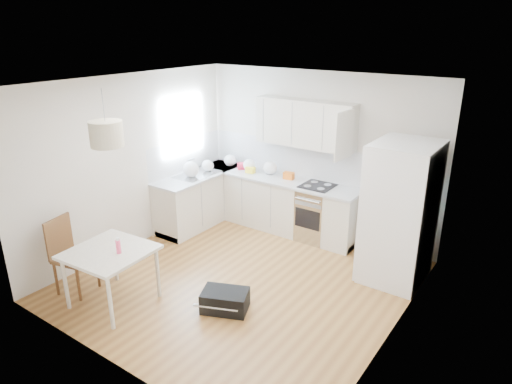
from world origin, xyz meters
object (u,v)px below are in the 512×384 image
refrigerator (401,213)px  dining_table (110,256)px  gym_bag (225,300)px  dining_chair (74,256)px

refrigerator → dining_table: (-2.72, -2.70, -0.31)m
refrigerator → dining_table: size_ratio=1.94×
gym_bag → dining_chair: bearing=179.4°
dining_table → gym_bag: 1.53m
dining_chair → gym_bag: dining_chair is taller
refrigerator → dining_chair: bearing=-140.2°
dining_table → dining_chair: size_ratio=0.97×
dining_chair → refrigerator: bearing=26.9°
refrigerator → gym_bag: (-1.46, -2.01, -0.84)m
refrigerator → dining_chair: size_ratio=1.89×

